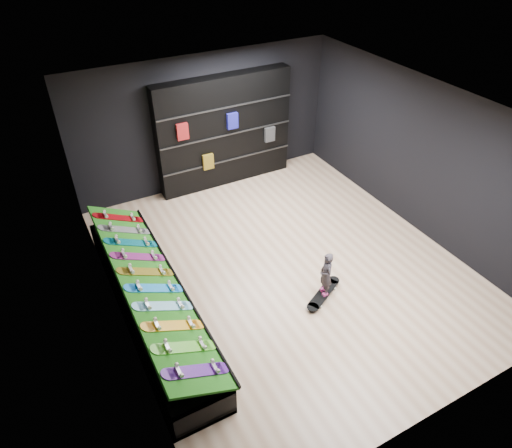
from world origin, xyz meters
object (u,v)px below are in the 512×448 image
child (325,282)px  back_shelving (224,132)px  display_rack (151,303)px  floor_skateboard (323,294)px

child → back_shelving: bearing=-166.9°
display_rack → child: bearing=-20.3°
display_rack → floor_skateboard: bearing=-20.3°
back_shelving → child: bearing=-92.6°
back_shelving → child: 4.43m
back_shelving → child: back_shelving is taller
display_rack → child: (2.72, -1.01, 0.09)m
child → display_rack: bearing=-94.6°
display_rack → back_shelving: (2.92, 3.32, 1.02)m
floor_skateboard → child: child is taller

